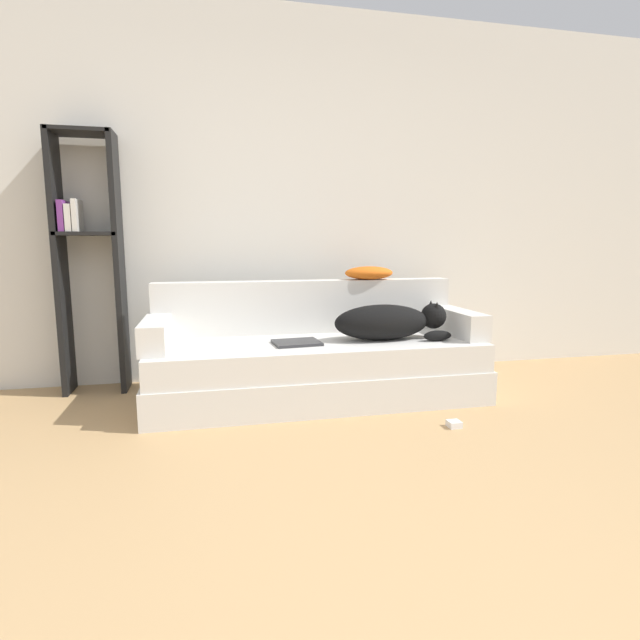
{
  "coord_description": "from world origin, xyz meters",
  "views": [
    {
      "loc": [
        -0.44,
        -1.0,
        1.01
      ],
      "look_at": [
        0.23,
        2.0,
        0.54
      ],
      "focal_mm": 28.0,
      "sensor_mm": 36.0,
      "label": 1
    }
  ],
  "objects_px": {
    "dog": "(389,322)",
    "bookshelf": "(88,251)",
    "laptop": "(297,343)",
    "couch": "(317,370)",
    "throw_pillow": "(369,273)",
    "power_adapter": "(454,424)"
  },
  "relations": [
    {
      "from": "dog",
      "to": "bookshelf",
      "type": "bearing_deg",
      "value": 163.19
    },
    {
      "from": "laptop",
      "to": "dog",
      "type": "bearing_deg",
      "value": -3.91
    },
    {
      "from": "laptop",
      "to": "couch",
      "type": "bearing_deg",
      "value": 23.16
    },
    {
      "from": "dog",
      "to": "throw_pillow",
      "type": "relative_size",
      "value": 2.17
    },
    {
      "from": "dog",
      "to": "laptop",
      "type": "bearing_deg",
      "value": -178.65
    },
    {
      "from": "dog",
      "to": "bookshelf",
      "type": "xyz_separation_m",
      "value": [
        -1.92,
        0.58,
        0.45
      ]
    },
    {
      "from": "laptop",
      "to": "bookshelf",
      "type": "height_order",
      "value": "bookshelf"
    },
    {
      "from": "dog",
      "to": "throw_pillow",
      "type": "xyz_separation_m",
      "value": [
        -0.02,
        0.38,
        0.3
      ]
    },
    {
      "from": "couch",
      "to": "dog",
      "type": "xyz_separation_m",
      "value": [
        0.47,
        -0.06,
        0.32
      ]
    },
    {
      "from": "dog",
      "to": "laptop",
      "type": "relative_size",
      "value": 2.51
    },
    {
      "from": "couch",
      "to": "throw_pillow",
      "type": "xyz_separation_m",
      "value": [
        0.45,
        0.32,
        0.61
      ]
    },
    {
      "from": "throw_pillow",
      "to": "bookshelf",
      "type": "relative_size",
      "value": 0.2
    },
    {
      "from": "laptop",
      "to": "power_adapter",
      "type": "height_order",
      "value": "laptop"
    },
    {
      "from": "bookshelf",
      "to": "power_adapter",
      "type": "distance_m",
      "value": 2.58
    },
    {
      "from": "couch",
      "to": "power_adapter",
      "type": "relative_size",
      "value": 30.31
    },
    {
      "from": "laptop",
      "to": "throw_pillow",
      "type": "bearing_deg",
      "value": 28.17
    },
    {
      "from": "bookshelf",
      "to": "dog",
      "type": "bearing_deg",
      "value": -16.81
    },
    {
      "from": "throw_pillow",
      "to": "power_adapter",
      "type": "bearing_deg",
      "value": -79.6
    },
    {
      "from": "couch",
      "to": "laptop",
      "type": "xyz_separation_m",
      "value": [
        -0.15,
        -0.08,
        0.21
      ]
    },
    {
      "from": "laptop",
      "to": "power_adapter",
      "type": "bearing_deg",
      "value": -42.75
    },
    {
      "from": "couch",
      "to": "bookshelf",
      "type": "distance_m",
      "value": 1.72
    },
    {
      "from": "laptop",
      "to": "bookshelf",
      "type": "distance_m",
      "value": 1.54
    }
  ]
}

